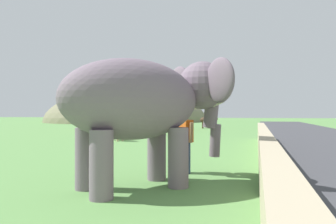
# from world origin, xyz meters

# --- Properties ---
(barrier_parapet) EXTENTS (28.00, 0.36, 1.00)m
(barrier_parapet) POSITION_xyz_m (2.00, 3.94, 0.50)
(barrier_parapet) COLOR tan
(barrier_parapet) RESTS_ON ground_plane
(elephant) EXTENTS (3.89, 3.77, 2.83)m
(elephant) POSITION_xyz_m (2.41, 6.43, 1.83)
(elephant) COLOR slate
(elephant) RESTS_ON ground_plane
(person_handler) EXTENTS (0.52, 0.54, 1.66)m
(person_handler) POSITION_xyz_m (4.05, 5.98, 0.93)
(person_handler) COLOR navy
(person_handler) RESTS_ON ground_plane
(bus_orange) EXTENTS (9.74, 4.74, 3.50)m
(bus_orange) POSITION_xyz_m (25.18, 14.66, 2.08)
(bus_orange) COLOR orange
(bus_orange) RESTS_ON ground_plane
(cow_near) EXTENTS (1.87, 1.24, 1.23)m
(cow_near) POSITION_xyz_m (16.95, 11.89, 0.87)
(cow_near) COLOR tan
(cow_near) RESTS_ON ground_plane
(cow_mid) EXTENTS (1.30, 1.85, 1.23)m
(cow_mid) POSITION_xyz_m (12.40, 12.03, 0.87)
(cow_mid) COLOR tan
(cow_mid) RESTS_ON ground_plane
(cow_far) EXTENTS (0.67, 1.90, 1.23)m
(cow_far) POSITION_xyz_m (28.54, 9.16, 0.87)
(cow_far) COLOR #473323
(cow_far) RESTS_ON ground_plane
(hill_east) EXTENTS (38.26, 30.61, 12.91)m
(hill_east) POSITION_xyz_m (55.00, 29.00, 0.00)
(hill_east) COLOR #747154
(hill_east) RESTS_ON ground_plane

